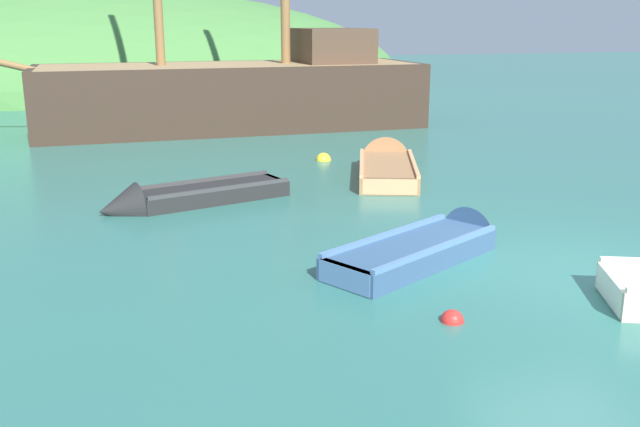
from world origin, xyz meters
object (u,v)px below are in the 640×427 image
rowboat_outer_left (386,168)px  rowboat_far (434,248)px  sailing_ship (236,102)px  buoy_yellow (323,160)px  buoy_red (452,321)px  rowboat_outer_right (184,200)px

rowboat_outer_left → rowboat_far: (-1.43, -5.79, -0.01)m
sailing_ship → buoy_yellow: (1.18, -6.16, -0.83)m
rowboat_outer_left → buoy_yellow: bearing=46.7°
rowboat_far → buoy_yellow: (0.45, 7.66, -0.10)m
rowboat_far → buoy_red: bearing=-139.5°
buoy_red → buoy_yellow: (1.27, 9.97, 0.00)m
rowboat_outer_left → rowboat_outer_right: rowboat_outer_left is taller
sailing_ship → buoy_red: (-0.09, -16.13, -0.83)m
rowboat_far → buoy_yellow: bearing=56.7°
sailing_ship → buoy_red: 16.15m
buoy_yellow → rowboat_outer_right: bearing=-136.8°
sailing_ship → rowboat_outer_right: size_ratio=3.91×
sailing_ship → rowboat_far: size_ratio=4.11×
sailing_ship → rowboat_far: 13.86m
rowboat_outer_left → sailing_ship: bearing=34.1°
rowboat_far → rowboat_outer_right: bearing=99.3°
rowboat_outer_left → rowboat_far: rowboat_outer_left is taller
sailing_ship → rowboat_outer_left: (2.16, -8.03, -0.71)m
rowboat_outer_left → buoy_red: (-2.25, -8.10, -0.12)m
rowboat_outer_right → buoy_red: bearing=94.2°
rowboat_outer_right → buoy_red: (2.52, -6.41, -0.09)m
rowboat_far → sailing_ship: bearing=63.1°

